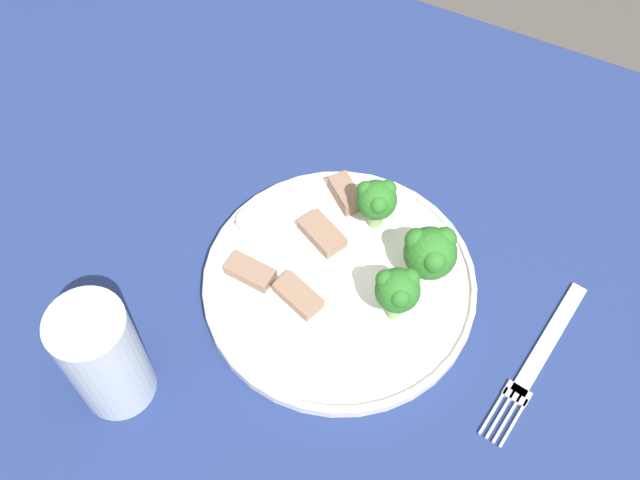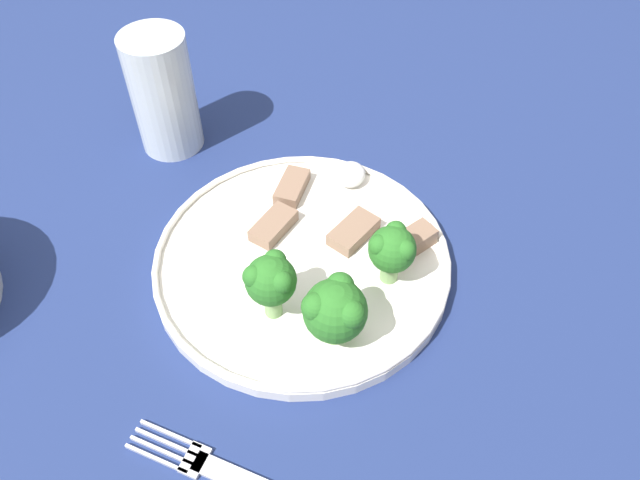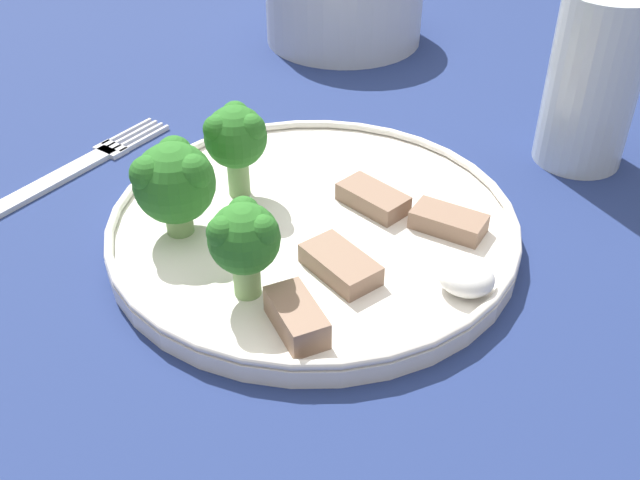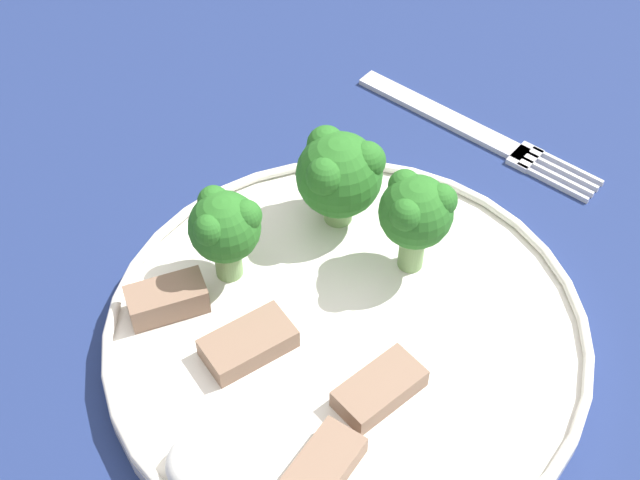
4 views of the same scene
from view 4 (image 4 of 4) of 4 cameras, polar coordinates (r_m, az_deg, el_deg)
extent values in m
cube|color=navy|center=(0.49, 6.40, -14.19)|extent=(1.39, 1.00, 0.03)
cylinder|color=brown|center=(1.28, 0.20, 8.97)|extent=(0.06, 0.06, 0.74)
cylinder|color=white|center=(0.50, 1.70, -6.24)|extent=(0.27, 0.27, 0.01)
torus|color=white|center=(0.49, 1.73, -5.63)|extent=(0.27, 0.27, 0.01)
cube|color=silver|center=(0.64, 7.78, 7.91)|extent=(0.03, 0.14, 0.00)
cube|color=silver|center=(0.62, 12.99, 5.20)|extent=(0.03, 0.02, 0.00)
cube|color=silver|center=(0.61, 14.63, 3.57)|extent=(0.01, 0.05, 0.00)
cube|color=silver|center=(0.61, 14.94, 3.91)|extent=(0.01, 0.05, 0.00)
cube|color=silver|center=(0.61, 15.24, 4.25)|extent=(0.01, 0.05, 0.00)
cube|color=silver|center=(0.62, 15.54, 4.57)|extent=(0.01, 0.05, 0.00)
cylinder|color=#7FA866|center=(0.52, 5.90, -0.47)|extent=(0.01, 0.01, 0.03)
sphere|color=#286B23|center=(0.49, 6.16, 1.79)|extent=(0.04, 0.04, 0.04)
sphere|color=#286B23|center=(0.48, 5.57, 1.63)|extent=(0.02, 0.02, 0.02)
sphere|color=#286B23|center=(0.49, 7.72, 2.53)|extent=(0.02, 0.02, 0.02)
sphere|color=#286B23|center=(0.50, 5.44, 3.47)|extent=(0.02, 0.02, 0.02)
cylinder|color=#7FA866|center=(0.54, 1.19, 2.11)|extent=(0.02, 0.02, 0.02)
sphere|color=#286B23|center=(0.52, 1.23, 4.19)|extent=(0.05, 0.05, 0.05)
sphere|color=#286B23|center=(0.51, 0.37, 4.09)|extent=(0.02, 0.02, 0.02)
sphere|color=#286B23|center=(0.52, 2.98, 5.09)|extent=(0.02, 0.02, 0.02)
sphere|color=#286B23|center=(0.53, 0.40, 6.12)|extent=(0.02, 0.02, 0.02)
cylinder|color=#7FA866|center=(0.51, -5.89, -1.18)|extent=(0.02, 0.02, 0.02)
sphere|color=#286B23|center=(0.49, -6.13, 0.83)|extent=(0.04, 0.04, 0.04)
sphere|color=#286B23|center=(0.48, -7.06, 0.65)|extent=(0.02, 0.02, 0.02)
sphere|color=#286B23|center=(0.49, -4.78, 1.55)|extent=(0.02, 0.02, 0.02)
sphere|color=#286B23|center=(0.50, -6.82, 2.46)|extent=(0.02, 0.02, 0.02)
cube|color=#846651|center=(0.47, 3.83, -9.48)|extent=(0.05, 0.04, 0.01)
cube|color=#846651|center=(0.50, -10.05, -4.07)|extent=(0.05, 0.04, 0.02)
cube|color=#846651|center=(0.49, -4.43, -6.38)|extent=(0.06, 0.04, 0.01)
cube|color=#846651|center=(0.44, 0.11, -14.43)|extent=(0.05, 0.03, 0.01)
ellipsoid|color=white|center=(0.45, -7.83, -13.83)|extent=(0.03, 0.03, 0.02)
camera|label=1|loc=(0.51, 92.19, 42.11)|focal=42.00mm
camera|label=2|loc=(0.64, 14.39, 50.90)|focal=35.00mm
camera|label=3|loc=(0.51, -52.44, 17.92)|focal=42.00mm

